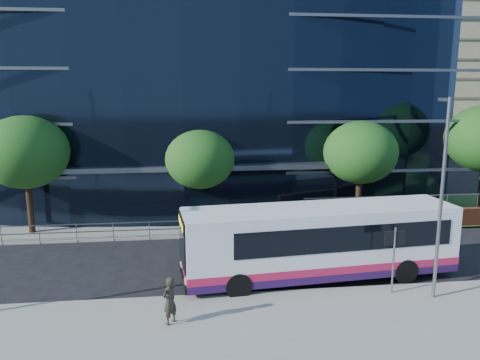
{
  "coord_description": "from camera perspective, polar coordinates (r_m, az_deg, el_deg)",
  "views": [
    {
      "loc": [
        -3.86,
        -18.87,
        8.46
      ],
      "look_at": [
        -0.7,
        8.0,
        3.16
      ],
      "focal_mm": 35.0,
      "sensor_mm": 36.0,
      "label": 1
    }
  ],
  "objects": [
    {
      "name": "far_forecourt",
      "position": [
        31.11,
        -10.42,
        -4.78
      ],
      "size": [
        50.0,
        8.0,
        0.1
      ],
      "primitive_type": "cube",
      "color": "gray",
      "rests_on": "ground"
    },
    {
      "name": "kerb",
      "position": [
        20.12,
        5.13,
        -13.58
      ],
      "size": [
        80.0,
        0.25,
        0.16
      ],
      "primitive_type": "cube",
      "color": "gray",
      "rests_on": "ground"
    },
    {
      "name": "yellow_line_outer",
      "position": [
        20.32,
        5.01,
        -13.54
      ],
      "size": [
        80.0,
        0.08,
        0.01
      ],
      "primitive_type": "cube",
      "color": "gold",
      "rests_on": "ground"
    },
    {
      "name": "pavement_near",
      "position": [
        16.66,
        8.09,
        -19.25
      ],
      "size": [
        80.0,
        8.0,
        0.15
      ],
      "primitive_type": "cube",
      "color": "gray",
      "rests_on": "ground"
    },
    {
      "name": "apartment_block",
      "position": [
        84.16,
        18.98,
        12.31
      ],
      "size": [
        60.0,
        42.0,
        30.0
      ],
      "color": "#2D511E",
      "rests_on": "ground"
    },
    {
      "name": "glass_office",
      "position": [
        39.73,
        -7.01,
        10.34
      ],
      "size": [
        44.0,
        23.1,
        16.0
      ],
      "color": "black",
      "rests_on": "ground"
    },
    {
      "name": "tree_far_b",
      "position": [
        28.7,
        -4.91,
        2.53
      ],
      "size": [
        4.29,
        4.29,
        6.05
      ],
      "color": "black",
      "rests_on": "ground"
    },
    {
      "name": "street_sign",
      "position": [
        20.21,
        18.29,
        -7.69
      ],
      "size": [
        0.85,
        0.09,
        2.8
      ],
      "color": "slate",
      "rests_on": "pavement_near"
    },
    {
      "name": "ground",
      "position": [
        21.04,
        4.56,
        -12.66
      ],
      "size": [
        200.0,
        200.0,
        0.0
      ],
      "primitive_type": "plane",
      "color": "black",
      "rests_on": "ground"
    },
    {
      "name": "streetlight_east",
      "position": [
        19.8,
        23.34,
        -1.55
      ],
      "size": [
        0.15,
        0.77,
        8.0
      ],
      "color": "slate",
      "rests_on": "pavement_near"
    },
    {
      "name": "city_bus",
      "position": [
        21.38,
        9.98,
        -7.35
      ],
      "size": [
        12.45,
        3.94,
        3.32
      ],
      "rotation": [
        0.0,
        0.0,
        0.09
      ],
      "color": "white",
      "rests_on": "ground"
    },
    {
      "name": "yellow_line_inner",
      "position": [
        20.46,
        4.92,
        -13.37
      ],
      "size": [
        80.0,
        0.08,
        0.01
      ],
      "primitive_type": "cube",
      "color": "gold",
      "rests_on": "ground"
    },
    {
      "name": "guard_railings",
      "position": [
        27.29,
        -15.21,
        -5.57
      ],
      "size": [
        24.0,
        0.05,
        1.1
      ],
      "color": "slate",
      "rests_on": "ground"
    },
    {
      "name": "pedestrian_b",
      "position": [
        17.4,
        -8.59,
        -14.33
      ],
      "size": [
        0.74,
        0.76,
        1.76
      ],
      "primitive_type": "imported",
      "rotation": [
        0.0,
        0.0,
        -2.27
      ],
      "color": "#2E2920",
      "rests_on": "pavement_near"
    },
    {
      "name": "tree_far_c",
      "position": [
        30.17,
        14.49,
        3.26
      ],
      "size": [
        4.62,
        4.62,
        6.51
      ],
      "color": "black",
      "rests_on": "ground"
    },
    {
      "name": "tree_dist_e",
      "position": [
        65.25,
        18.74,
        7.06
      ],
      "size": [
        4.62,
        4.62,
        6.51
      ],
      "color": "black",
      "rests_on": "ground"
    },
    {
      "name": "tree_far_a",
      "position": [
        29.55,
        -24.69,
        3.08
      ],
      "size": [
        4.95,
        4.95,
        6.98
      ],
      "color": "black",
      "rests_on": "ground"
    }
  ]
}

